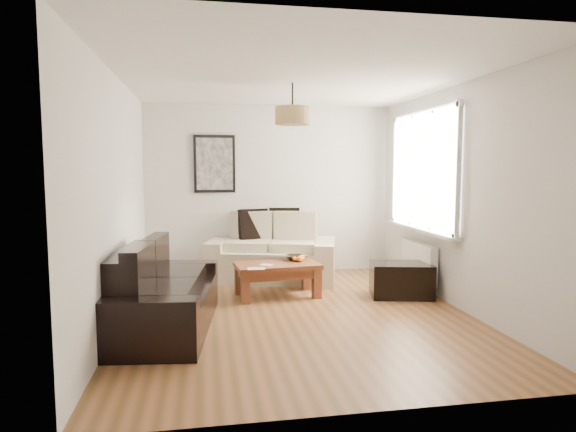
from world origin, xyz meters
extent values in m
plane|color=brown|center=(0.00, 0.00, 0.00)|extent=(4.50, 4.50, 0.00)
cube|color=white|center=(1.82, 0.80, 0.38)|extent=(0.10, 0.90, 0.52)
cylinder|color=tan|center=(0.00, 0.30, 2.23)|extent=(0.40, 0.40, 0.20)
cube|color=black|center=(1.45, 0.50, 0.22)|extent=(0.84, 0.64, 0.43)
cube|color=black|center=(-0.29, 2.00, 0.79)|extent=(0.47, 0.24, 0.45)
cube|color=black|center=(0.18, 2.00, 0.80)|extent=(0.48, 0.21, 0.46)
imported|color=black|center=(0.16, 0.98, 0.46)|extent=(0.30, 0.30, 0.06)
sphere|color=orange|center=(0.20, 0.83, 0.47)|extent=(0.09, 0.09, 0.08)
sphere|color=orange|center=(0.24, 0.90, 0.47)|extent=(0.09, 0.09, 0.08)
sphere|color=orange|center=(0.13, 0.85, 0.47)|extent=(0.08, 0.08, 0.06)
cube|color=silver|center=(-0.41, 0.49, 0.43)|extent=(0.22, 0.16, 0.01)
camera|label=1|loc=(-1.00, -5.21, 1.63)|focal=30.14mm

